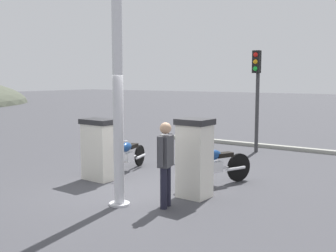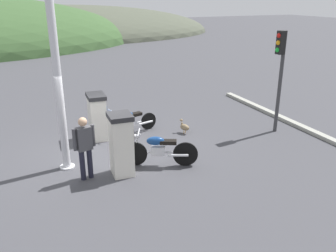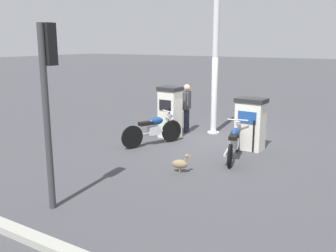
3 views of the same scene
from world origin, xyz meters
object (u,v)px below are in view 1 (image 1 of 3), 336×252
fuel_pump_near (195,158)px  wandering_duck (183,156)px  fuel_pump_far (99,149)px  attendant_person (166,159)px  roadside_traffic_light (257,83)px  motorcycle_far_pump (128,155)px  canopy_support_pole (118,97)px  motorcycle_near_pump (215,165)px

fuel_pump_near → wandering_duck: (2.74, 1.95, -0.60)m
fuel_pump_near → fuel_pump_far: 2.65m
attendant_person → roadside_traffic_light: size_ratio=0.49×
fuel_pump_near → attendant_person: (-0.90, 0.11, 0.10)m
motorcycle_far_pump → canopy_support_pole: size_ratio=0.47×
motorcycle_near_pump → roadside_traffic_light: 4.95m
fuel_pump_far → motorcycle_near_pump: (1.04, -2.59, -0.26)m
fuel_pump_far → roadside_traffic_light: bearing=-17.6°
fuel_pump_near → wandering_duck: 3.42m
motorcycle_far_pump → attendant_person: attendant_person is taller
fuel_pump_near → canopy_support_pole: (-1.27, 0.94, 1.26)m
attendant_person → motorcycle_far_pump: bearing=52.3°
fuel_pump_near → fuel_pump_far: bearing=90.0°
fuel_pump_near → motorcycle_far_pump: fuel_pump_near is taller
attendant_person → wandering_duck: size_ratio=3.48×
canopy_support_pole → motorcycle_near_pump: bearing=-20.9°
wandering_duck → canopy_support_pole: canopy_support_pole is taller
attendant_person → canopy_support_pole: size_ratio=0.38×
fuel_pump_far → wandering_duck: 2.88m
fuel_pump_near → attendant_person: 0.91m
roadside_traffic_light → motorcycle_near_pump: bearing=-169.7°
motorcycle_near_pump → motorcycle_far_pump: motorcycle_near_pump is taller
wandering_duck → motorcycle_near_pump: bearing=-132.0°
roadside_traffic_light → fuel_pump_near: bearing=-171.0°
motorcycle_near_pump → canopy_support_pole: (-2.31, 0.88, 1.60)m
fuel_pump_far → canopy_support_pole: (-1.27, -1.71, 1.33)m
fuel_pump_near → attendant_person: size_ratio=1.00×
roadside_traffic_light → attendant_person: bearing=-173.2°
motorcycle_near_pump → roadside_traffic_light: (4.53, 0.82, 1.81)m
motorcycle_far_pump → canopy_support_pole: bearing=-144.2°
fuel_pump_far → canopy_support_pole: size_ratio=0.34×
fuel_pump_far → attendant_person: size_ratio=0.91×
fuel_pump_near → wandering_duck: fuel_pump_near is taller
canopy_support_pole → wandering_duck: bearing=14.1°
motorcycle_near_pump → attendant_person: (-1.94, 0.05, 0.45)m
attendant_person → canopy_support_pole: canopy_support_pole is taller
fuel_pump_far → roadside_traffic_light: size_ratio=0.44×
roadside_traffic_light → canopy_support_pole: bearing=179.5°
fuel_pump_far → wandering_duck: bearing=-14.4°
attendant_person → canopy_support_pole: bearing=114.1°
motorcycle_far_pump → roadside_traffic_light: roadside_traffic_light is taller
fuel_pump_far → roadside_traffic_light: roadside_traffic_light is taller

